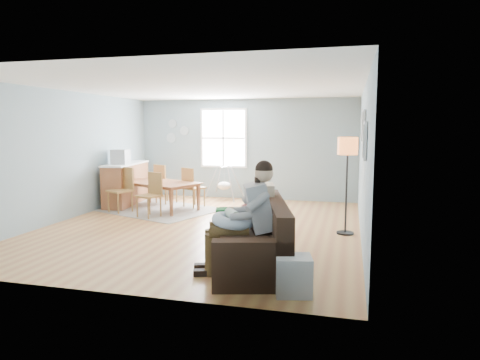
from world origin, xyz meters
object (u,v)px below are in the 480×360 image
(dining_table, at_px, (158,196))
(sofa, at_px, (255,242))
(chair_sw, at_px, (123,186))
(counter, at_px, (126,183))
(father, at_px, (246,213))
(chair_se, at_px, (152,192))
(chair_nw, at_px, (163,181))
(monitor, at_px, (120,157))
(storage_cube, at_px, (293,275))
(baby_swing, at_px, (224,185))
(floor_lamp, at_px, (348,154))
(toddler, at_px, (249,208))
(chair_ne, at_px, (191,185))

(dining_table, bearing_deg, sofa, -25.08)
(chair_sw, height_order, counter, counter)
(dining_table, bearing_deg, father, -28.30)
(chair_sw, bearing_deg, counter, 115.62)
(chair_se, distance_m, chair_nw, 1.61)
(sofa, xyz_separation_m, counter, (-4.20, 3.89, 0.21))
(dining_table, relative_size, monitor, 4.57)
(sofa, height_order, storage_cube, sofa)
(chair_sw, relative_size, baby_swing, 1.09)
(sofa, height_order, dining_table, sofa)
(counter, bearing_deg, chair_se, -43.57)
(chair_sw, xyz_separation_m, baby_swing, (1.78, 2.14, -0.19))
(chair_se, distance_m, monitor, 1.68)
(floor_lamp, distance_m, dining_table, 4.66)
(floor_lamp, xyz_separation_m, storage_cube, (-0.56, -3.10, -1.23))
(floor_lamp, bearing_deg, counter, 161.94)
(father, xyz_separation_m, dining_table, (-3.05, 3.76, -0.47))
(toddler, bearing_deg, counter, 137.67)
(father, relative_size, chair_sw, 1.47)
(father, relative_size, chair_nw, 1.50)
(father, bearing_deg, chair_nw, 125.80)
(toddler, bearing_deg, storage_cube, -55.31)
(floor_lamp, bearing_deg, toddler, -125.11)
(counter, bearing_deg, storage_cube, -44.97)
(chair_sw, height_order, monitor, monitor)
(toddler, xyz_separation_m, dining_table, (-2.97, 3.23, -0.44))
(chair_se, bearing_deg, sofa, -42.41)
(chair_sw, distance_m, counter, 1.01)
(father, height_order, toddler, father)
(chair_ne, bearing_deg, floor_lamp, -25.38)
(chair_sw, relative_size, chair_se, 1.06)
(father, distance_m, floor_lamp, 2.85)
(dining_table, distance_m, baby_swing, 2.04)
(toddler, relative_size, storage_cube, 1.91)
(father, distance_m, monitor, 5.66)
(chair_nw, height_order, monitor, monitor)
(chair_ne, relative_size, baby_swing, 1.04)
(baby_swing, bearing_deg, chair_ne, -109.87)
(father, xyz_separation_m, chair_nw, (-3.27, 4.53, -0.22))
(toddler, bearing_deg, baby_swing, 110.52)
(floor_lamp, height_order, storage_cube, floor_lamp)
(sofa, xyz_separation_m, monitor, (-4.14, 3.53, 0.91))
(chair_nw, bearing_deg, chair_sw, -110.22)
(chair_nw, relative_size, counter, 0.52)
(chair_sw, distance_m, baby_swing, 2.79)
(counter, xyz_separation_m, baby_swing, (2.22, 1.23, -0.13))
(counter, xyz_separation_m, monitor, (0.06, -0.35, 0.70))
(monitor, bearing_deg, chair_nw, 38.52)
(floor_lamp, distance_m, chair_nw, 5.07)
(sofa, bearing_deg, father, -98.45)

